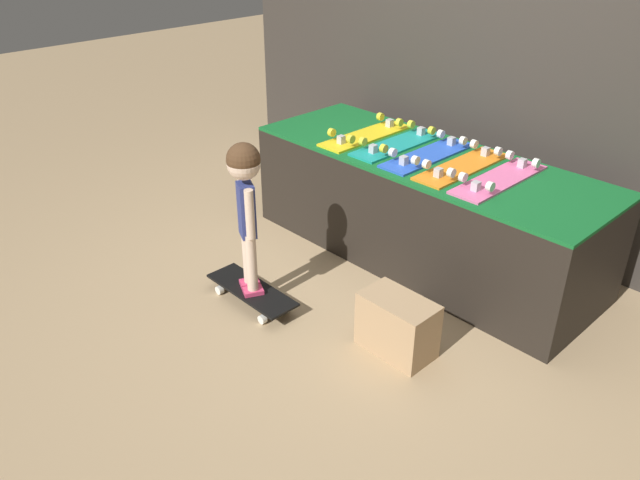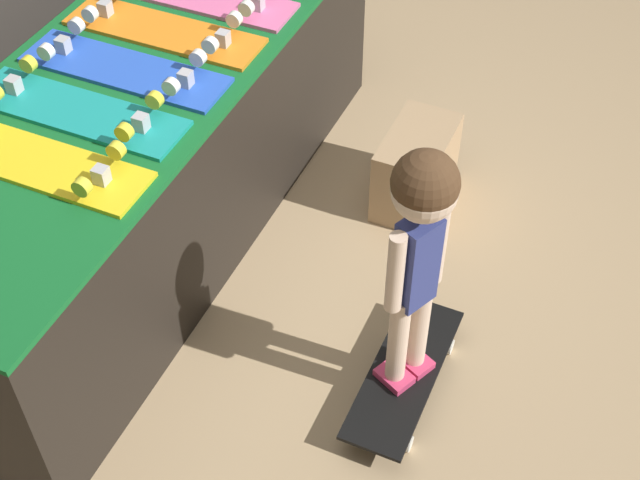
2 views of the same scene
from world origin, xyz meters
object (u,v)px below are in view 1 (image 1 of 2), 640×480
(skateboard_orange_on_rack, at_px, (462,165))
(storage_box, at_px, (397,325))
(skateboard_yellow_on_rack, at_px, (366,134))
(child, at_px, (245,191))
(skateboard_teal_on_rack, at_px, (398,143))
(skateboard_pink_on_rack, at_px, (499,178))
(skateboard_blue_on_rack, at_px, (428,154))
(skateboard_on_floor, at_px, (252,291))

(skateboard_orange_on_rack, relative_size, storage_box, 1.82)
(skateboard_yellow_on_rack, height_order, child, child)
(skateboard_teal_on_rack, bearing_deg, skateboard_pink_on_rack, -1.21)
(skateboard_blue_on_rack, height_order, skateboard_on_floor, skateboard_blue_on_rack)
(child, bearing_deg, skateboard_orange_on_rack, 88.07)
(skateboard_blue_on_rack, relative_size, skateboard_on_floor, 1.16)
(skateboard_yellow_on_rack, bearing_deg, skateboard_on_floor, -81.65)
(skateboard_yellow_on_rack, distance_m, storage_box, 1.45)
(skateboard_orange_on_rack, xyz_separation_m, skateboard_on_floor, (-0.58, -1.14, -0.64))
(skateboard_yellow_on_rack, height_order, skateboard_blue_on_rack, same)
(child, bearing_deg, skateboard_teal_on_rack, 111.01)
(skateboard_teal_on_rack, bearing_deg, storage_box, -48.39)
(skateboard_yellow_on_rack, bearing_deg, storage_box, -39.67)
(skateboard_pink_on_rack, height_order, skateboard_on_floor, skateboard_pink_on_rack)
(skateboard_pink_on_rack, bearing_deg, skateboard_blue_on_rack, 179.39)
(skateboard_orange_on_rack, relative_size, skateboard_pink_on_rack, 1.00)
(skateboard_orange_on_rack, xyz_separation_m, storage_box, (0.28, -0.87, -0.55))
(storage_box, bearing_deg, skateboard_blue_on_rack, 121.43)
(skateboard_teal_on_rack, xyz_separation_m, storage_box, (0.78, -0.88, -0.55))
(skateboard_yellow_on_rack, bearing_deg, child, -81.65)
(skateboard_teal_on_rack, relative_size, skateboard_orange_on_rack, 1.00)
(skateboard_blue_on_rack, distance_m, storage_box, 1.16)
(skateboard_orange_on_rack, bearing_deg, skateboard_blue_on_rack, 179.88)
(skateboard_on_floor, height_order, storage_box, storage_box)
(skateboard_pink_on_rack, relative_size, storage_box, 1.82)
(skateboard_teal_on_rack, bearing_deg, skateboard_blue_on_rack, -2.42)
(skateboard_blue_on_rack, xyz_separation_m, skateboard_pink_on_rack, (0.50, -0.01, 0.00))
(skateboard_on_floor, bearing_deg, skateboard_pink_on_rack, 53.70)
(skateboard_teal_on_rack, distance_m, skateboard_orange_on_rack, 0.50)
(skateboard_on_floor, bearing_deg, skateboard_yellow_on_rack, 98.35)
(skateboard_blue_on_rack, distance_m, child, 1.19)
(skateboard_orange_on_rack, bearing_deg, storage_box, -72.08)
(skateboard_orange_on_rack, height_order, skateboard_pink_on_rack, same)
(storage_box, bearing_deg, child, -162.51)
(storage_box, bearing_deg, skateboard_on_floor, -162.51)
(skateboard_yellow_on_rack, xyz_separation_m, storage_box, (1.03, -0.85, -0.55))
(skateboard_on_floor, xyz_separation_m, child, (0.00, 0.00, 0.64))
(skateboard_on_floor, bearing_deg, skateboard_orange_on_rack, 62.87)
(skateboard_yellow_on_rack, xyz_separation_m, skateboard_orange_on_rack, (0.75, 0.01, 0.00))
(skateboard_pink_on_rack, bearing_deg, skateboard_on_floor, -126.30)
(skateboard_teal_on_rack, height_order, skateboard_on_floor, skateboard_teal_on_rack)
(child, distance_m, storage_box, 1.06)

